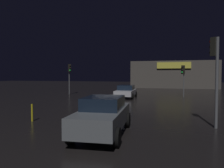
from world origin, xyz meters
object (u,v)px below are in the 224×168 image
at_px(store_building, 173,75).
at_px(traffic_signal_opposite, 183,73).
at_px(car_far, 126,91).
at_px(car_crossing, 103,115).
at_px(traffic_signal_main, 69,72).
at_px(traffic_signal_cross_left, 215,64).

relative_size(store_building, traffic_signal_opposite, 4.44).
bearing_deg(car_far, car_crossing, -82.40).
height_order(traffic_signal_main, car_far, traffic_signal_main).
relative_size(traffic_signal_main, car_far, 0.86).
distance_m(traffic_signal_cross_left, car_crossing, 5.90).
bearing_deg(car_far, traffic_signal_cross_left, -61.14).
relative_size(traffic_signal_cross_left, car_crossing, 0.93).
bearing_deg(traffic_signal_main, car_far, -14.20).
relative_size(traffic_signal_main, car_crossing, 0.84).
bearing_deg(store_building, traffic_signal_cross_left, -87.54).
bearing_deg(traffic_signal_opposite, traffic_signal_main, -179.19).
relative_size(traffic_signal_opposite, traffic_signal_cross_left, 0.83).
bearing_deg(traffic_signal_cross_left, car_far, 118.86).
bearing_deg(traffic_signal_opposite, store_building, 92.37).
relative_size(store_building, car_crossing, 3.46).
bearing_deg(traffic_signal_main, traffic_signal_cross_left, -44.37).
xyz_separation_m(traffic_signal_main, traffic_signal_opposite, (14.06, 0.20, -0.12)).
distance_m(traffic_signal_main, traffic_signal_cross_left, 20.60).
height_order(traffic_signal_cross_left, car_far, traffic_signal_cross_left).
bearing_deg(traffic_signal_cross_left, store_building, 92.46).
height_order(car_far, car_crossing, car_crossing).
bearing_deg(traffic_signal_opposite, traffic_signal_cross_left, -87.41).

